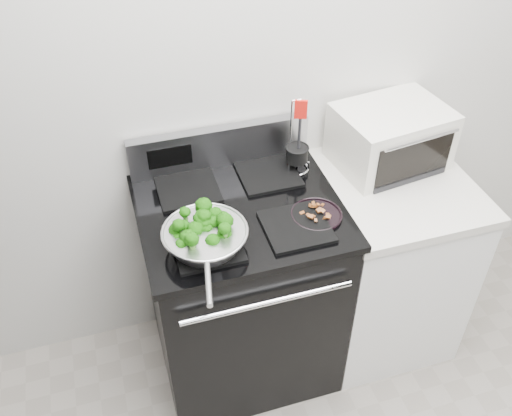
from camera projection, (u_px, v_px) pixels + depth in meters
name	position (u px, v px, depth m)	size (l,w,h in m)	color
back_wall	(287.00, 64.00, 2.26)	(4.00, 0.02, 2.70)	#BAB7B0
gas_range	(242.00, 288.00, 2.51)	(0.79, 0.69, 1.13)	black
counter	(382.00, 260.00, 2.68)	(0.62, 0.68, 0.92)	white
skillet	(205.00, 237.00, 2.01)	(0.31, 0.49, 0.07)	silver
broccoli_pile	(205.00, 233.00, 2.00)	(0.24, 0.24, 0.08)	black
bacon_plate	(317.00, 213.00, 2.16)	(0.20, 0.20, 0.04)	black
utensil_holder	(297.00, 157.00, 2.36)	(0.11, 0.11, 0.34)	silver
toaster_oven	(390.00, 137.00, 2.41)	(0.49, 0.40, 0.26)	beige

